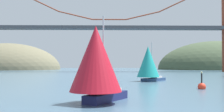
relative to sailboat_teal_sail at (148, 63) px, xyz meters
The scene contains 6 objects.
headland_left 116.75m from the sailboat_teal_sail, 122.13° to the left, with size 57.31×44.00×28.48m, color #6B664C.
headland_right 112.16m from the sailboat_teal_sail, 61.82° to the left, with size 65.18×44.00×31.31m, color #425138.
suspension_bridge 61.19m from the sailboat_teal_sail, 96.85° to the left, with size 131.27×6.00×40.69m.
sailboat_teal_sail is the anchor object (origin of this frame).
sailboat_crimson_sail 31.05m from the sailboat_teal_sail, 107.08° to the right, with size 6.32×7.93×7.98m.
channel_buoy 17.21m from the sailboat_teal_sail, 73.14° to the right, with size 1.10×1.10×2.64m.
Camera 1 is at (-1.19, -18.36, 3.61)m, focal length 44.98 mm.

